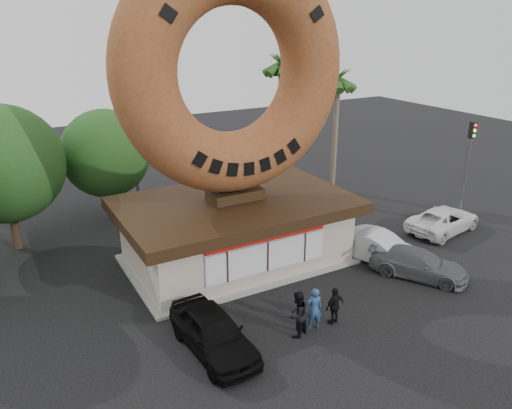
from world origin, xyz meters
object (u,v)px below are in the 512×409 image
object	(u,v)px
person_left	(314,309)
person_center	(297,314)
person_right	(335,306)
car_silver	(378,248)
car_black	(213,332)
giant_donut	(233,71)
car_white	(443,220)
donut_shop	(236,229)
car_grey	(418,264)
street_lamp	(136,138)
traffic_signal	(468,160)

from	to	relation	value
person_left	person_center	size ratio (longest dim) A/B	0.94
person_right	car_silver	distance (m)	6.18
person_left	car_black	world-z (taller)	person_left
giant_donut	car_white	world-z (taller)	giant_donut
donut_shop	car_black	world-z (taller)	donut_shop
car_grey	car_black	bearing A→B (deg)	149.88
street_lamp	person_center	world-z (taller)	street_lamp
street_lamp	car_white	distance (m)	19.07
person_center	traffic_signal	bearing A→B (deg)	176.45
donut_shop	street_lamp	distance (m)	10.54
person_left	person_right	world-z (taller)	person_left
donut_shop	car_white	xyz separation A→B (m)	(12.06, -2.45, -1.08)
person_left	giant_donut	bearing A→B (deg)	-73.14
giant_donut	traffic_signal	xyz separation A→B (m)	(14.00, -2.01, -5.46)
donut_shop	person_right	bearing A→B (deg)	-82.34
donut_shop	traffic_signal	world-z (taller)	traffic_signal
traffic_signal	car_silver	distance (m)	8.57
donut_shop	person_left	world-z (taller)	donut_shop
car_black	person_left	bearing A→B (deg)	-12.08
giant_donut	person_center	world-z (taller)	giant_donut
car_black	street_lamp	bearing A→B (deg)	79.15
giant_donut	car_silver	distance (m)	11.14
person_right	car_white	world-z (taller)	person_right
giant_donut	person_center	size ratio (longest dim) A/B	5.82
giant_donut	person_left	bearing A→B (deg)	-90.12
car_silver	person_center	bearing A→B (deg)	-175.07
traffic_signal	car_grey	xyz separation A→B (m)	(-7.22, -3.64, -3.21)
street_lamp	person_right	bearing A→B (deg)	-80.64
person_center	car_grey	distance (m)	7.72
person_right	car_silver	world-z (taller)	person_right
person_left	car_silver	distance (m)	6.93
giant_donut	car_silver	world-z (taller)	giant_donut
giant_donut	person_center	bearing A→B (deg)	-97.19
donut_shop	car_silver	distance (m)	7.18
donut_shop	car_black	distance (m)	7.35
giant_donut	car_white	size ratio (longest dim) A/B	2.23
car_black	giant_donut	bearing A→B (deg)	53.20
street_lamp	car_white	world-z (taller)	street_lamp
person_left	person_right	distance (m)	0.94
giant_donut	person_center	distance (m)	10.81
person_left	person_right	xyz separation A→B (m)	(0.93, -0.11, -0.09)
donut_shop	car_silver	xyz separation A→B (m)	(6.16, -3.55, -1.00)
car_grey	donut_shop	bearing A→B (deg)	107.93
street_lamp	car_white	bearing A→B (deg)	-41.85
giant_donut	car_black	bearing A→B (deg)	-123.73
person_right	street_lamp	bearing A→B (deg)	-88.96
traffic_signal	car_white	distance (m)	3.75
car_silver	donut_shop	bearing A→B (deg)	130.33
person_left	car_black	xyz separation A→B (m)	(-4.04, 0.64, -0.10)
car_grey	car_white	bearing A→B (deg)	-1.33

